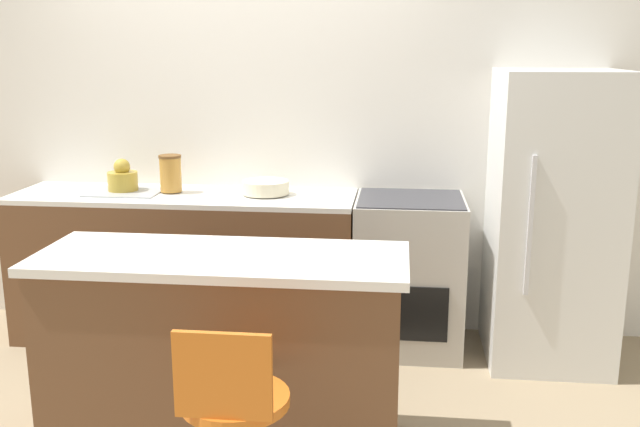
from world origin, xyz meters
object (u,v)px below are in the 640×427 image
Objects in this scene: oven_range at (408,274)px; refrigerator at (552,219)px; mixing_bowl at (266,187)px; kettle at (123,178)px.

refrigerator is at bearing -3.68° from oven_range.
mixing_bowl is at bearing 177.02° from refrigerator.
kettle reaches higher than mixing_bowl.
kettle reaches higher than oven_range.
kettle is (-2.59, 0.09, 0.17)m from refrigerator.
mixing_bowl is at bearing 0.00° from kettle.
oven_range is 0.89m from refrigerator.
oven_range is 3.28× the size of mixing_bowl.
kettle is 0.70× the size of mixing_bowl.
kettle is at bearing 178.84° from oven_range.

